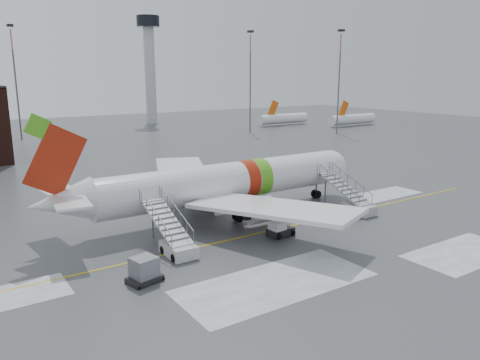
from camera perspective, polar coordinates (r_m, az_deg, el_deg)
ground at (r=43.92m, az=2.53°, el=-5.93°), size 260.00×260.00×0.00m
airliner at (r=46.84m, az=-2.32°, el=-0.39°), size 35.03×32.97×11.18m
airstair_fwd at (r=50.06m, az=13.70°, el=-2.66°), size 2.05×7.70×3.48m
airstair_aft at (r=38.14m, az=-8.02°, el=-7.30°), size 2.05×7.70×3.48m
pushback_tug at (r=41.84m, az=4.83°, el=-6.05°), size 2.50×1.97×1.37m
uld_container at (r=33.50m, az=-11.60°, el=-10.77°), size 2.51×2.06×1.81m
control_tower at (r=139.73m, az=-10.98°, el=14.48°), size 6.40×6.40×30.00m
light_mast_far_ne at (r=116.46m, az=1.27°, el=12.66°), size 1.20×1.20×24.25m
light_mast_far_n at (r=112.75m, az=-25.73°, el=11.43°), size 1.20×1.20×24.25m
light_mast_far_e at (r=116.08m, az=12.01°, el=12.39°), size 1.20×1.20×24.25m
distant_aircraft at (r=131.53m, az=8.12°, el=6.51°), size 35.00×18.00×8.00m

